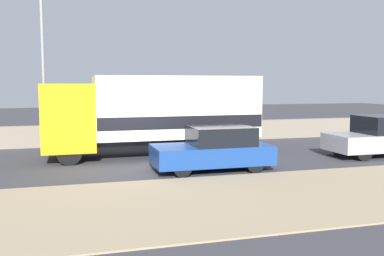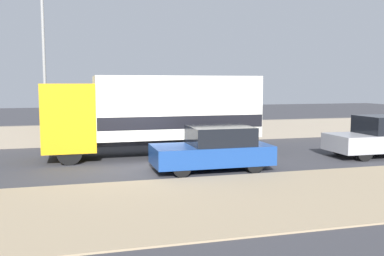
{
  "view_description": "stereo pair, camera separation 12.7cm",
  "coord_description": "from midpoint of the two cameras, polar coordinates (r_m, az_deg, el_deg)",
  "views": [
    {
      "loc": [
        -2.57,
        -14.95,
        2.94
      ],
      "look_at": [
        1.78,
        0.31,
        1.28
      ],
      "focal_mm": 40.0,
      "sensor_mm": 36.0,
      "label": 1
    },
    {
      "loc": [
        -2.44,
        -14.99,
        2.94
      ],
      "look_at": [
        1.78,
        0.31,
        1.28
      ],
      "focal_mm": 40.0,
      "sensor_mm": 36.0,
      "label": 2
    }
  ],
  "objects": [
    {
      "name": "box_truck",
      "position": [
        17.28,
        -4.99,
        2.16
      ],
      "size": [
        8.45,
        2.56,
        3.23
      ],
      "rotation": [
        0.0,
        0.0,
        3.14
      ],
      "color": "gold",
      "rests_on": "ground_plane"
    },
    {
      "name": "ground_plane",
      "position": [
        15.46,
        -6.32,
        -5.04
      ],
      "size": [
        80.0,
        80.0,
        0.0
      ],
      "primitive_type": "plane",
      "color": "#38383D"
    },
    {
      "name": "street_lamp",
      "position": [
        20.31,
        -19.45,
        9.26
      ],
      "size": [
        0.56,
        0.28,
        7.34
      ],
      "color": "gray",
      "rests_on": "ground_plane"
    },
    {
      "name": "car_sedan_second",
      "position": [
        18.94,
        23.69,
        -1.02
      ],
      "size": [
        4.19,
        1.84,
        1.64
      ],
      "rotation": [
        0.0,
        0.0,
        3.14
      ],
      "color": "#9E9EA3",
      "rests_on": "ground_plane"
    },
    {
      "name": "stone_wall_backdrop",
      "position": [
        21.02,
        -8.96,
        -0.77
      ],
      "size": [
        60.0,
        0.35,
        1.01
      ],
      "color": "gray",
      "rests_on": "ground_plane"
    },
    {
      "name": "car_hatchback",
      "position": [
        14.56,
        2.74,
        -2.79
      ],
      "size": [
        4.0,
        1.85,
        1.49
      ],
      "rotation": [
        0.0,
        0.0,
        3.14
      ],
      "color": "navy",
      "rests_on": "ground_plane"
    },
    {
      "name": "dirt_shoulder_foreground",
      "position": [
        10.64,
        -1.69,
        -9.97
      ],
      "size": [
        60.0,
        5.26,
        0.04
      ],
      "color": "#9E896B",
      "rests_on": "ground_plane"
    }
  ]
}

